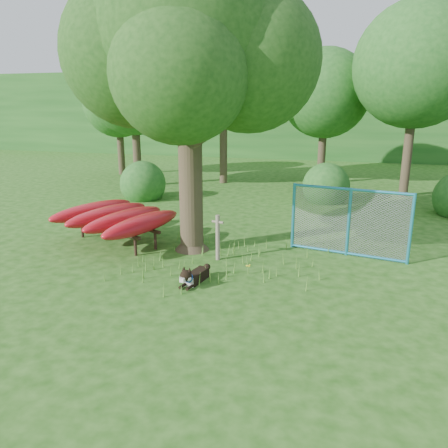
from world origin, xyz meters
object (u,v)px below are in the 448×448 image
(oak_tree, at_px, (187,46))
(husky_dog, at_px, (193,276))
(kayak_rack, at_px, (116,217))
(fence_section, at_px, (349,222))

(oak_tree, height_order, husky_dog, oak_tree)
(oak_tree, distance_m, kayak_rack, 4.69)
(oak_tree, distance_m, fence_section, 5.66)
(kayak_rack, xyz_separation_m, husky_dog, (2.94, -2.05, -0.56))
(oak_tree, height_order, kayak_rack, oak_tree)
(fence_section, bearing_deg, oak_tree, -159.83)
(oak_tree, distance_m, husky_dog, 5.29)
(fence_section, bearing_deg, husky_dog, -126.54)
(oak_tree, relative_size, husky_dog, 7.06)
(husky_dog, relative_size, fence_section, 0.36)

